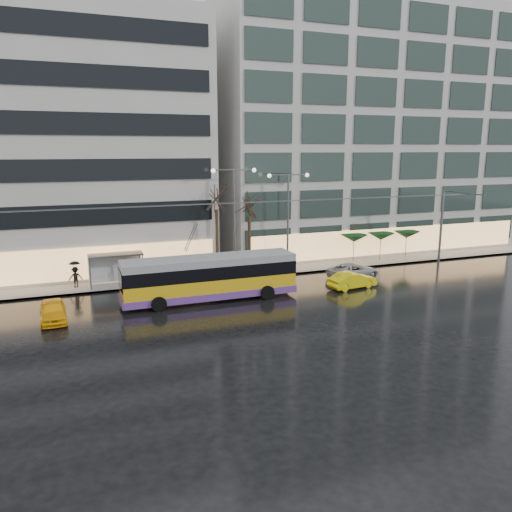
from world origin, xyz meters
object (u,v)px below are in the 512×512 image
trolleybus (210,279)px  bus_shelter (111,262)px  street_lamp_near (234,206)px  taxi_a (53,311)px

trolleybus → bus_shelter: trolleybus is taller
bus_shelter → street_lamp_near: street_lamp_near is taller
trolleybus → bus_shelter: (-6.37, 6.38, 0.38)m
trolleybus → bus_shelter: size_ratio=2.99×
bus_shelter → taxi_a: (-4.20, -7.25, -1.29)m
trolleybus → street_lamp_near: size_ratio=1.39×
bus_shelter → street_lamp_near: bearing=0.6°
trolleybus → taxi_a: size_ratio=3.18×
bus_shelter → taxi_a: 8.47m
bus_shelter → taxi_a: size_ratio=1.06×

